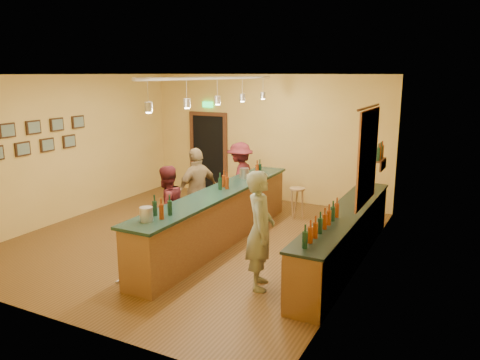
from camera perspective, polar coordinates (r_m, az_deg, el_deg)
The scene contains 18 objects.
floor at distance 9.43m, azimuth -5.63°, elevation -7.15°, with size 7.00×7.00×0.00m, color #553818.
ceiling at distance 8.87m, azimuth -6.10°, elevation 12.68°, with size 6.50×7.00×0.02m, color silver.
wall_back at distance 12.06m, azimuth 3.20°, elevation 5.15°, with size 6.50×0.02×3.20m, color #D8B051.
wall_front at distance 6.43m, azimuth -22.96°, elevation -2.77°, with size 6.50×0.02×3.20m, color #D8B051.
wall_left at distance 11.10m, azimuth -20.15°, elevation 3.70°, with size 0.02×7.00×3.20m, color #D8B051.
wall_right at distance 7.78m, azimuth 14.73°, elevation 0.42°, with size 0.02×7.00×3.20m, color #D8B051.
doorway at distance 12.89m, azimuth -3.82°, elevation 3.51°, with size 1.15×0.09×2.48m.
tapestry at distance 8.12m, azimuth 15.31°, elevation 2.70°, with size 0.03×1.40×1.60m, color maroon.
bottle_shelf at distance 9.61m, azimuth 16.77°, elevation 3.02°, with size 0.17×0.55×0.54m.
picture_grid at distance 10.53m, azimuth -23.12°, elevation 4.92°, with size 0.06×2.20×0.70m, color #382111, non-canonical shape.
back_counter at distance 8.30m, azimuth 12.66°, elevation -6.67°, with size 0.60×4.55×1.27m.
tasting_bar at distance 8.96m, azimuth -2.63°, elevation -4.10°, with size 0.73×5.10×1.38m.
pendant_track at distance 8.57m, azimuth -2.78°, elevation 11.27°, with size 0.11×4.60×0.50m.
bartender at distance 7.09m, azimuth 2.47°, elevation -6.13°, with size 0.67×0.44×1.83m, color gray.
customer_a at distance 8.72m, azimuth -8.90°, elevation -3.43°, with size 0.77×0.60×1.59m, color #59191E.
customer_b at distance 9.57m, azimuth -5.19°, elevation -1.31°, with size 1.03×0.43×1.77m, color #997A51.
customer_c at distance 10.84m, azimuth 0.01°, elevation 0.20°, with size 1.09×0.62×1.68m, color #59191E.
bar_stool at distance 10.58m, azimuth 6.98°, elevation -1.74°, with size 0.35×0.35×0.71m.
Camera 1 is at (4.82, -7.44, 3.22)m, focal length 35.00 mm.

